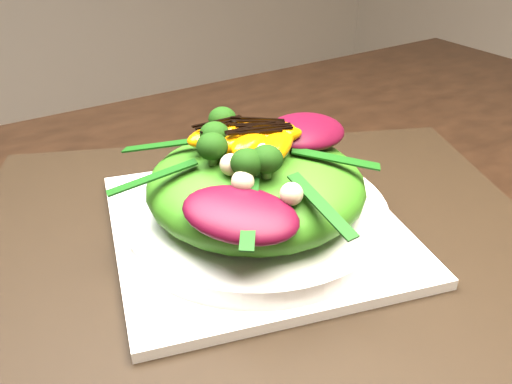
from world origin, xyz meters
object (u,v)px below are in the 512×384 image
salad_bowl (256,214)px  lettuce_mound (256,185)px  plate_base (256,226)px  orange_segment (252,140)px  dining_table (212,290)px  placemat (256,233)px

salad_bowl → lettuce_mound: 0.03m
plate_base → orange_segment: bearing=97.6°
dining_table → orange_segment: (0.07, 0.03, 0.12)m
salad_bowl → orange_segment: bearing=97.6°
plate_base → placemat: bearing=0.0°
placemat → orange_segment: 0.10m
placemat → salad_bowl: (0.00, 0.00, 0.02)m
salad_bowl → orange_segment: 0.08m
salad_bowl → lettuce_mound: lettuce_mound is taller
placemat → plate_base: 0.01m
placemat → dining_table: bearing=-156.6°
placemat → salad_bowl: bearing=0.0°
lettuce_mound → orange_segment: orange_segment is taller
placemat → orange_segment: size_ratio=8.01×
orange_segment → lettuce_mound: bearing=-82.4°
salad_bowl → lettuce_mound: bearing=0.0°
plate_base → orange_segment: orange_segment is taller
plate_base → dining_table: bearing=-156.6°
placemat → plate_base: (0.00, 0.00, 0.01)m
placemat → lettuce_mound: bearing=0.0°
placemat → plate_base: bearing=0.0°
placemat → lettuce_mound: lettuce_mound is taller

